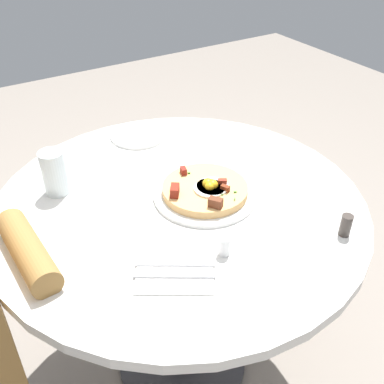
# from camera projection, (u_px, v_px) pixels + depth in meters

# --- Properties ---
(ground_plane) EXTENTS (6.00, 6.00, 0.00)m
(ground_plane) POSITION_uv_depth(u_px,v_px,m) (182.00, 361.00, 1.64)
(ground_plane) COLOR gray
(dining_table) EXTENTS (1.01, 1.01, 0.73)m
(dining_table) POSITION_uv_depth(u_px,v_px,m) (180.00, 247.00, 1.32)
(dining_table) COLOR silver
(dining_table) RESTS_ON ground_plane
(pizza_plate) EXTENTS (0.28, 0.28, 0.01)m
(pizza_plate) POSITION_uv_depth(u_px,v_px,m) (205.00, 194.00, 1.23)
(pizza_plate) COLOR white
(pizza_plate) RESTS_ON dining_table
(breakfast_pizza) EXTENTS (0.23, 0.23, 0.05)m
(breakfast_pizza) POSITION_uv_depth(u_px,v_px,m) (205.00, 189.00, 1.21)
(breakfast_pizza) COLOR #DFAA65
(breakfast_pizza) RESTS_ON pizza_plate
(bread_plate) EXTENTS (0.19, 0.19, 0.01)m
(bread_plate) POSITION_uv_depth(u_px,v_px,m) (139.00, 135.00, 1.50)
(bread_plate) COLOR white
(bread_plate) RESTS_ON dining_table
(napkin) EXTENTS (0.22, 0.21, 0.00)m
(napkin) POSITION_uv_depth(u_px,v_px,m) (175.00, 271.00, 0.99)
(napkin) COLOR white
(napkin) RESTS_ON dining_table
(fork) EXTENTS (0.16, 0.11, 0.00)m
(fork) POSITION_uv_depth(u_px,v_px,m) (174.00, 275.00, 0.98)
(fork) COLOR silver
(fork) RESTS_ON napkin
(knife) EXTENTS (0.16, 0.11, 0.00)m
(knife) POSITION_uv_depth(u_px,v_px,m) (175.00, 264.00, 1.01)
(knife) COLOR silver
(knife) RESTS_ON napkin
(water_glass) EXTENTS (0.07, 0.07, 0.13)m
(water_glass) POSITION_uv_depth(u_px,v_px,m) (54.00, 173.00, 1.21)
(water_glass) COLOR silver
(water_glass) RESTS_ON dining_table
(salt_shaker) EXTENTS (0.03, 0.03, 0.05)m
(salt_shaker) POSITION_uv_depth(u_px,v_px,m) (224.00, 246.00, 1.03)
(salt_shaker) COLOR white
(salt_shaker) RESTS_ON dining_table
(pepper_shaker) EXTENTS (0.03, 0.03, 0.06)m
(pepper_shaker) POSITION_uv_depth(u_px,v_px,m) (346.00, 225.00, 1.08)
(pepper_shaker) COLOR #3F3833
(pepper_shaker) RESTS_ON dining_table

